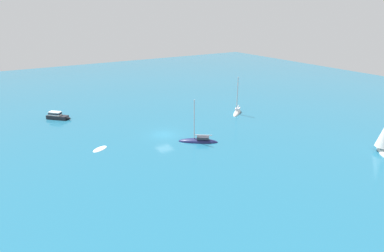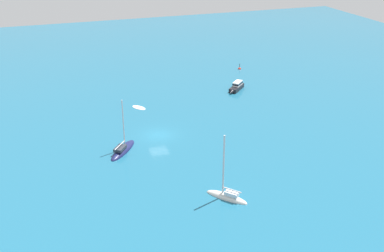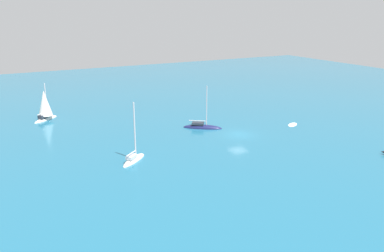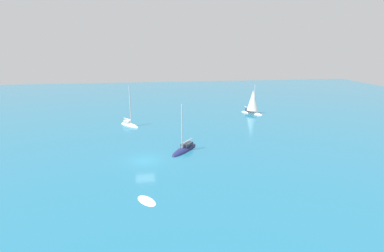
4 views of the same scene
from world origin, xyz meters
TOP-DOWN VIEW (x-y plane):
  - ground_plane at (0.00, 0.00)m, footprint 160.00×160.00m
  - sailboat at (-3.10, 5.55)m, footprint 5.81×4.87m
  - cabin_cruiser at (13.31, -17.65)m, footprint 4.20×4.22m
  - tender at (10.71, 0.26)m, footprint 2.89×2.43m
  - sloop at (-17.56, -2.81)m, footprint 4.41×3.96m

SIDE VIEW (x-z plane):
  - ground_plane at x=0.00m, z-range 0.00..0.00m
  - tender at x=10.71m, z-range -0.16..0.16m
  - sailboat at x=-3.10m, z-range -3.54..3.74m
  - sloop at x=-17.56m, z-range -3.70..4.12m
  - cabin_cruiser at x=13.31m, z-range -0.11..1.29m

